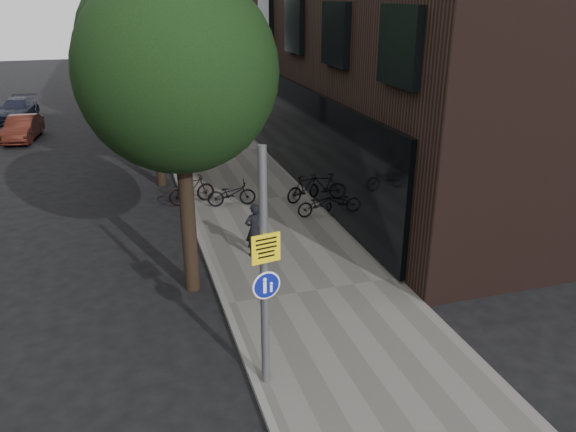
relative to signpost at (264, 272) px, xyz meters
name	(u,v)px	position (x,y,z in m)	size (l,w,h in m)	color
ground	(362,379)	(1.80, -0.36, -2.41)	(120.00, 120.00, 0.00)	black
sidewalk	(252,202)	(2.05, 9.64, -2.35)	(4.50, 60.00, 0.12)	#64625C
curb_edge	(188,208)	(-0.20, 9.64, -2.34)	(0.15, 60.00, 0.13)	slate
street_tree_near	(181,80)	(-0.73, 4.28, 2.70)	(4.40, 4.40, 7.50)	black
street_tree_mid	(152,46)	(-0.73, 12.78, 2.70)	(5.00, 5.00, 7.80)	black
street_tree_far	(138,30)	(-0.73, 21.78, 2.70)	(5.00, 5.00, 7.80)	black
signpost	(264,272)	(0.00, 0.00, 0.00)	(0.52, 0.15, 4.53)	#595B5E
pedestrian	(254,230)	(1.09, 5.32, -1.53)	(0.55, 0.36, 1.51)	black
parked_bike_facade_near	(319,204)	(3.80, 7.61, -1.89)	(0.53, 1.51, 0.79)	black
parked_bike_facade_far	(305,188)	(3.80, 9.02, -1.82)	(0.44, 1.57, 0.94)	black
parked_bike_curb_near	(232,193)	(1.26, 9.32, -1.86)	(0.57, 1.63, 0.86)	black
parked_bike_curb_far	(192,189)	(0.00, 9.96, -1.80)	(0.46, 1.63, 0.98)	black
parked_car_mid	(22,128)	(-6.76, 21.73, -1.81)	(1.27, 3.64, 1.20)	#531F17
parked_car_far	(17,109)	(-7.67, 26.98, -1.81)	(1.69, 4.16, 1.21)	#1A1D2F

